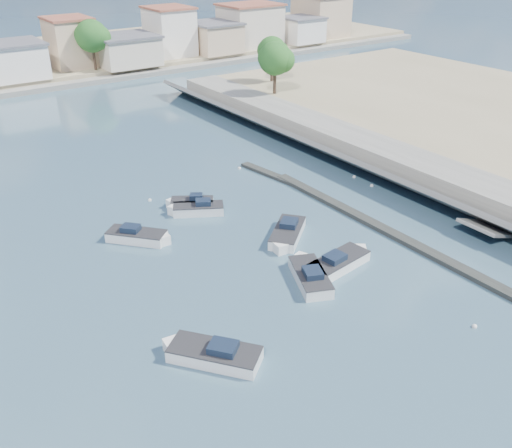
{
  "coord_description": "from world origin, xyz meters",
  "views": [
    {
      "loc": [
        -25.36,
        -18.11,
        22.03
      ],
      "look_at": [
        -2.35,
        14.2,
        1.4
      ],
      "focal_mm": 40.0,
      "sensor_mm": 36.0,
      "label": 1
    }
  ],
  "objects_px": {
    "motorboat_a": "(210,354)",
    "motorboat_g": "(140,237)",
    "motorboat_b": "(309,275)",
    "motorboat_c": "(196,210)",
    "motorboat_d": "(287,235)",
    "motorboat_h": "(341,262)",
    "motorboat_f": "(190,204)"
  },
  "relations": [
    {
      "from": "motorboat_g",
      "to": "motorboat_c",
      "type": "bearing_deg",
      "value": 15.65
    },
    {
      "from": "motorboat_g",
      "to": "motorboat_h",
      "type": "height_order",
      "value": "same"
    },
    {
      "from": "motorboat_d",
      "to": "motorboat_h",
      "type": "relative_size",
      "value": 0.9
    },
    {
      "from": "motorboat_b",
      "to": "motorboat_h",
      "type": "bearing_deg",
      "value": 0.9
    },
    {
      "from": "motorboat_b",
      "to": "motorboat_h",
      "type": "xyz_separation_m",
      "value": [
        3.08,
        0.05,
        0.0
      ]
    },
    {
      "from": "motorboat_a",
      "to": "motorboat_c",
      "type": "distance_m",
      "value": 19.04
    },
    {
      "from": "motorboat_a",
      "to": "motorboat_g",
      "type": "height_order",
      "value": "same"
    },
    {
      "from": "motorboat_d",
      "to": "motorboat_g",
      "type": "relative_size",
      "value": 1.1
    },
    {
      "from": "motorboat_a",
      "to": "motorboat_h",
      "type": "distance_m",
      "value": 13.48
    },
    {
      "from": "motorboat_d",
      "to": "motorboat_h",
      "type": "bearing_deg",
      "value": -82.81
    },
    {
      "from": "motorboat_f",
      "to": "motorboat_b",
      "type": "bearing_deg",
      "value": -86.13
    },
    {
      "from": "motorboat_a",
      "to": "motorboat_g",
      "type": "distance_m",
      "value": 15.41
    },
    {
      "from": "motorboat_b",
      "to": "motorboat_g",
      "type": "height_order",
      "value": "same"
    },
    {
      "from": "motorboat_g",
      "to": "motorboat_f",
      "type": "bearing_deg",
      "value": 25.85
    },
    {
      "from": "motorboat_b",
      "to": "motorboat_c",
      "type": "distance_m",
      "value": 13.82
    },
    {
      "from": "motorboat_b",
      "to": "motorboat_f",
      "type": "bearing_deg",
      "value": 93.87
    },
    {
      "from": "motorboat_c",
      "to": "motorboat_d",
      "type": "height_order",
      "value": "same"
    },
    {
      "from": "motorboat_d",
      "to": "motorboat_f",
      "type": "height_order",
      "value": "same"
    },
    {
      "from": "motorboat_f",
      "to": "motorboat_g",
      "type": "height_order",
      "value": "same"
    },
    {
      "from": "motorboat_f",
      "to": "motorboat_c",
      "type": "bearing_deg",
      "value": -97.68
    },
    {
      "from": "motorboat_d",
      "to": "motorboat_g",
      "type": "distance_m",
      "value": 11.64
    },
    {
      "from": "motorboat_b",
      "to": "motorboat_d",
      "type": "height_order",
      "value": "same"
    },
    {
      "from": "motorboat_h",
      "to": "motorboat_b",
      "type": "bearing_deg",
      "value": -179.1
    },
    {
      "from": "motorboat_b",
      "to": "motorboat_d",
      "type": "xyz_separation_m",
      "value": [
        2.38,
        5.57,
        -0.0
      ]
    },
    {
      "from": "motorboat_h",
      "to": "motorboat_d",
      "type": "bearing_deg",
      "value": 97.19
    },
    {
      "from": "motorboat_a",
      "to": "motorboat_g",
      "type": "bearing_deg",
      "value": 79.74
    },
    {
      "from": "motorboat_h",
      "to": "motorboat_g",
      "type": "bearing_deg",
      "value": 130.77
    },
    {
      "from": "motorboat_a",
      "to": "motorboat_b",
      "type": "relative_size",
      "value": 1.01
    },
    {
      "from": "motorboat_c",
      "to": "motorboat_f",
      "type": "bearing_deg",
      "value": 82.32
    },
    {
      "from": "motorboat_f",
      "to": "motorboat_h",
      "type": "relative_size",
      "value": 0.69
    },
    {
      "from": "motorboat_c",
      "to": "motorboat_d",
      "type": "relative_size",
      "value": 0.9
    },
    {
      "from": "motorboat_h",
      "to": "motorboat_a",
      "type": "bearing_deg",
      "value": -166.5
    }
  ]
}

